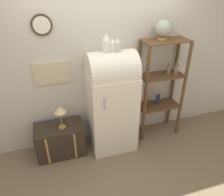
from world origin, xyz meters
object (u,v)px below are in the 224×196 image
(refrigerator, at_px, (112,101))
(vase_right, at_px, (117,45))
(vase_left, at_px, (106,43))
(suitcase_trunk, at_px, (60,140))
(desk_lamp, at_px, (60,111))
(globe, at_px, (163,29))
(vase_center, at_px, (112,45))

(refrigerator, bearing_deg, vase_right, -10.13)
(vase_right, bearing_deg, vase_left, 175.67)
(suitcase_trunk, bearing_deg, desk_lamp, -33.94)
(desk_lamp, bearing_deg, vase_right, -0.98)
(refrigerator, xyz_separation_m, vase_left, (-0.07, -0.00, 0.88))
(globe, relative_size, vase_left, 1.15)
(refrigerator, xyz_separation_m, vase_center, (0.01, 0.00, 0.84))
(vase_right, bearing_deg, suitcase_trunk, 176.69)
(vase_center, relative_size, vase_right, 0.95)
(globe, height_order, desk_lamp, globe)
(refrigerator, relative_size, globe, 5.75)
(vase_left, bearing_deg, suitcase_trunk, 176.89)
(vase_center, bearing_deg, vase_right, -13.84)
(globe, distance_m, vase_left, 0.89)
(vase_left, relative_size, desk_lamp, 0.67)
(globe, xyz_separation_m, desk_lamp, (-1.56, -0.12, -1.01))
(globe, xyz_separation_m, vase_left, (-0.87, -0.12, -0.10))
(vase_left, xyz_separation_m, vase_right, (0.15, -0.01, -0.03))
(desk_lamp, bearing_deg, refrigerator, -0.09)
(globe, bearing_deg, vase_right, -169.43)
(suitcase_trunk, bearing_deg, vase_left, -3.11)
(globe, distance_m, vase_right, 0.75)
(globe, xyz_separation_m, vase_right, (-0.73, -0.14, -0.13))
(vase_right, bearing_deg, globe, 10.57)
(refrigerator, relative_size, vase_left, 6.59)
(vase_center, height_order, desk_lamp, vase_center)
(vase_left, height_order, desk_lamp, vase_left)
(refrigerator, relative_size, desk_lamp, 4.44)
(vase_center, distance_m, desk_lamp, 1.17)
(refrigerator, distance_m, vase_right, 0.85)
(vase_right, relative_size, desk_lamp, 0.50)
(refrigerator, height_order, vase_left, vase_left)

